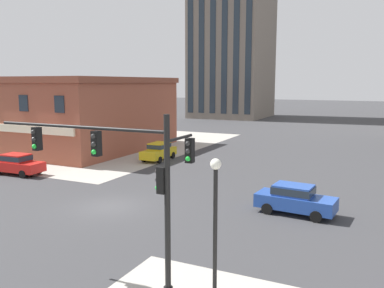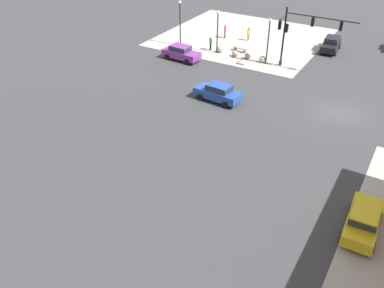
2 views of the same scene
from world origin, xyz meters
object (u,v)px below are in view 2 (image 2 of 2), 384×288
bollard_sphere_curb_d (220,49)px  pedestrian_at_curb (249,33)px  bollard_sphere_curb_a (262,59)px  pedestrian_walking_east (211,42)px  street_lamp_mid_sidewalk (218,26)px  bollard_sphere_curb_b (248,56)px  street_lamp_corner_near (269,36)px  car_main_mid (364,220)px  pedestrian_near_bench (225,30)px  car_parked_curb (218,92)px  car_main_northbound_near (181,52)px  traffic_signal_main (298,31)px  bollard_sphere_curb_c (235,53)px  street_lamp_corner_far (180,18)px  car_main_southbound_near (331,43)px  bench_near_signal (240,49)px

bollard_sphere_curb_d → pedestrian_at_curb: (-1.18, -5.64, 0.60)m
bollard_sphere_curb_a → pedestrian_at_curb: (4.43, -6.01, 0.60)m
pedestrian_walking_east → bollard_sphere_curb_d: bearing=174.9°
street_lamp_mid_sidewalk → pedestrian_at_curb: bearing=-103.9°
bollard_sphere_curb_b → pedestrian_walking_east: size_ratio=0.44×
street_lamp_corner_near → car_main_mid: bearing=124.3°
bollard_sphere_curb_a → pedestrian_near_bench: 9.26m
car_parked_curb → pedestrian_walking_east: bearing=-58.6°
pedestrian_near_bench → pedestrian_at_curb: pedestrian_near_bench is taller
bollard_sphere_curb_a → bollard_sphere_curb_d: bearing=-3.8°
pedestrian_near_bench → pedestrian_walking_east: bearing=96.3°
car_main_northbound_near → traffic_signal_main: bearing=-161.2°
car_main_northbound_near → bollard_sphere_curb_a: bearing=-154.2°
traffic_signal_main → bollard_sphere_curb_c: size_ratio=10.32×
street_lamp_corner_far → car_main_southbound_near: street_lamp_corner_far is taller
pedestrian_walking_east → street_lamp_corner_far: street_lamp_corner_far is taller
bench_near_signal → street_lamp_corner_far: bearing=13.4°
bollard_sphere_curb_a → pedestrian_at_curb: 7.49m
bench_near_signal → car_main_northbound_near: 7.57m
pedestrian_walking_east → street_lamp_mid_sidewalk: size_ratio=0.34×
pedestrian_near_bench → street_lamp_corner_far: 6.81m
street_lamp_corner_near → pedestrian_at_curb: bearing=-51.1°
traffic_signal_main → bollard_sphere_curb_a: 5.22m
bollard_sphere_curb_b → bollard_sphere_curb_c: size_ratio=1.00×
car_main_mid → bollard_sphere_curb_a: bearing=-55.0°
pedestrian_at_curb → pedestrian_walking_east: pedestrian_at_curb is taller
bollard_sphere_curb_b → pedestrian_near_bench: (5.61, -5.21, 0.62)m
bollard_sphere_curb_a → bollard_sphere_curb_c: (3.46, -0.08, 0.00)m
bollard_sphere_curb_d → pedestrian_at_curb: pedestrian_at_curb is taller
traffic_signal_main → pedestrian_walking_east: traffic_signal_main is taller
pedestrian_walking_east → car_main_southbound_near: pedestrian_walking_east is taller
street_lamp_corner_far → bollard_sphere_curb_b: bearing=-179.4°
car_main_northbound_near → car_parked_curb: (-8.45, 7.03, 0.00)m
pedestrian_near_bench → car_main_southbound_near: size_ratio=0.38×
pedestrian_at_curb → street_lamp_mid_sidewalk: size_ratio=0.34×
car_main_northbound_near → street_lamp_mid_sidewalk: bearing=-120.7°
bench_near_signal → car_main_mid: (-18.93, 23.69, 0.59)m
traffic_signal_main → bollard_sphere_curb_d: (9.16, -0.35, -3.84)m
car_main_mid → street_lamp_mid_sidewalk: bearing=-46.0°
street_lamp_mid_sidewalk → car_main_northbound_near: size_ratio=1.10×
bollard_sphere_curb_c → street_lamp_mid_sidewalk: 3.70m
pedestrian_at_curb → bench_near_signal: bearing=100.8°
bollard_sphere_curb_b → car_parked_curb: bearing=100.0°
traffic_signal_main → car_main_southbound_near: (-2.10, -7.60, -3.29)m
bollard_sphere_curb_d → car_parked_curb: (-5.72, 11.44, 0.55)m
street_lamp_mid_sidewalk → car_main_mid: 30.57m
car_main_northbound_near → car_main_mid: (-23.64, 17.79, 0.00)m
car_parked_curb → bench_near_signal: bearing=-73.8°
car_main_southbound_near → bollard_sphere_curb_c: bearing=39.7°
street_lamp_corner_far → car_main_northbound_near: street_lamp_corner_far is taller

